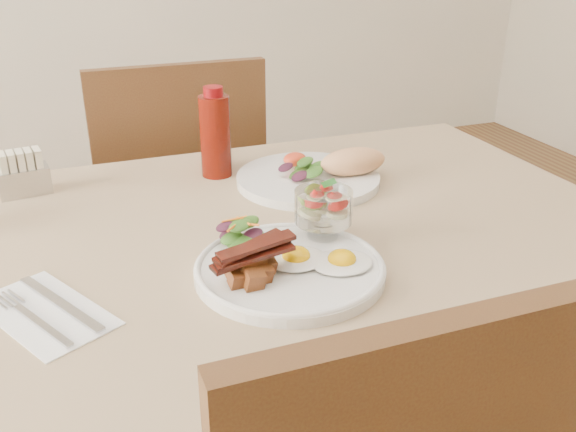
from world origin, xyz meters
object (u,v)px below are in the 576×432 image
at_px(table, 253,281).
at_px(chair_far, 178,208).
at_px(sugar_caddy, 23,175).
at_px(main_plate, 290,270).
at_px(fruit_cup, 323,207).
at_px(second_plate, 319,174).
at_px(hot_sauce_bottle, 211,133).
at_px(ketchup_bottle, 215,135).

bearing_deg(table, chair_far, 90.00).
xyz_separation_m(chair_far, sugar_caddy, (-0.35, -0.34, 0.26)).
xyz_separation_m(chair_far, main_plate, (0.01, -0.81, 0.24)).
height_order(fruit_cup, second_plate, fruit_cup).
bearing_deg(second_plate, fruit_cup, -112.02).
bearing_deg(hot_sauce_bottle, main_plate, -91.00).
height_order(table, second_plate, second_plate).
bearing_deg(main_plate, sugar_caddy, 127.57).
distance_m(second_plate, sugar_caddy, 0.56).
bearing_deg(hot_sauce_bottle, fruit_cup, -79.44).
relative_size(table, main_plate, 4.75).
distance_m(main_plate, second_plate, 0.37).
xyz_separation_m(main_plate, fruit_cup, (0.08, 0.07, 0.06)).
bearing_deg(fruit_cup, main_plate, -139.50).
relative_size(main_plate, second_plate, 0.92).
bearing_deg(ketchup_bottle, sugar_caddy, 174.99).
bearing_deg(second_plate, chair_far, 111.85).
xyz_separation_m(chair_far, ketchup_bottle, (0.02, -0.38, 0.31)).
relative_size(table, chair_far, 1.43).
bearing_deg(table, hot_sauce_bottle, 86.59).
distance_m(fruit_cup, sugar_caddy, 0.60).
bearing_deg(fruit_cup, second_plate, 67.98).
distance_m(chair_far, sugar_caddy, 0.56).
bearing_deg(ketchup_bottle, hot_sauce_bottle, 88.56).
relative_size(chair_far, hot_sauce_bottle, 5.80).
bearing_deg(sugar_caddy, table, -50.33).
bearing_deg(hot_sauce_bottle, table, -93.41).
bearing_deg(main_plate, hot_sauce_bottle, 89.00).
xyz_separation_m(chair_far, hot_sauce_bottle, (0.02, -0.34, 0.30)).
relative_size(table, ketchup_bottle, 7.30).
distance_m(fruit_cup, hot_sauce_bottle, 0.41).
relative_size(chair_far, ketchup_bottle, 5.10).
bearing_deg(hot_sauce_bottle, chair_far, 93.30).
bearing_deg(ketchup_bottle, table, -93.67).
height_order(chair_far, main_plate, chair_far).
bearing_deg(table, ketchup_bottle, 86.33).
relative_size(chair_far, fruit_cup, 10.08).
bearing_deg(fruit_cup, sugar_caddy, 138.16).
distance_m(second_plate, hot_sauce_bottle, 0.24).
xyz_separation_m(second_plate, sugar_caddy, (-0.54, 0.15, 0.02)).
xyz_separation_m(ketchup_bottle, hot_sauce_bottle, (0.00, 0.04, -0.01)).
bearing_deg(main_plate, ketchup_bottle, 89.04).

